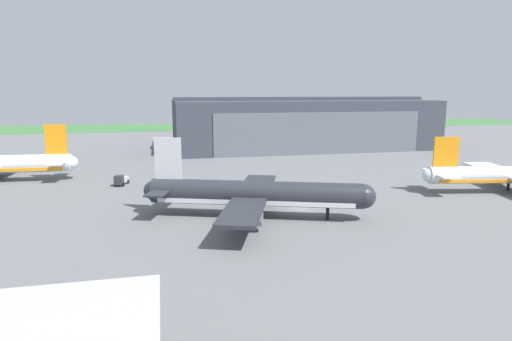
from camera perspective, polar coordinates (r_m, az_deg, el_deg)
ground_plane at (r=77.66m, az=5.82°, el=-5.14°), size 440.00×440.00×0.00m
grass_field_strip at (r=259.85m, az=-7.33°, el=5.82°), size 440.00×56.00×0.08m
maintenance_hangar at (r=163.05m, az=5.99°, el=6.24°), size 93.71×40.89×18.74m
airliner_near_right at (r=71.66m, az=-0.01°, el=-3.18°), size 36.92×33.90×13.22m
pushback_tractor at (r=101.20m, az=-17.48°, el=-1.20°), size 3.15×5.26×2.43m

